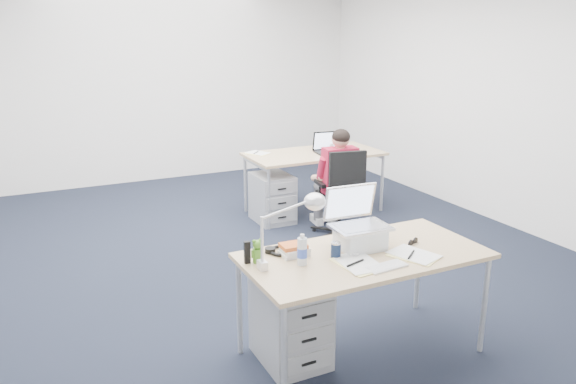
{
  "coord_description": "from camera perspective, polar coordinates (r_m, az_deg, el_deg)",
  "views": [
    {
      "loc": [
        -1.88,
        -4.61,
        2.14
      ],
      "look_at": [
        0.06,
        -0.61,
        0.85
      ],
      "focal_mm": 35.0,
      "sensor_mm": 36.0,
      "label": 1
    }
  ],
  "objects": [
    {
      "name": "bear_figurine",
      "position": [
        3.53,
        -3.14,
        -5.97
      ],
      "size": [
        0.08,
        0.06,
        0.16
      ],
      "primitive_type": null,
      "rotation": [
        0.0,
        0.0,
        0.02
      ],
      "color": "#357920",
      "rests_on": "desk_near"
    },
    {
      "name": "silver_laptop",
      "position": [
        3.75,
        7.41,
        -2.79
      ],
      "size": [
        0.39,
        0.32,
        0.4
      ],
      "primitive_type": null,
      "rotation": [
        0.0,
        0.0,
        -0.05
      ],
      "color": "silver",
      "rests_on": "desk_near"
    },
    {
      "name": "papers_left",
      "position": [
        3.55,
        7.14,
        -7.27
      ],
      "size": [
        0.23,
        0.32,
        0.01
      ],
      "primitive_type": "cube",
      "rotation": [
        0.0,
        0.0,
        -0.01
      ],
      "color": "#FFF393",
      "rests_on": "desk_near"
    },
    {
      "name": "office_chair",
      "position": [
        6.02,
        5.34,
        -1.97
      ],
      "size": [
        0.71,
        0.71,
        0.96
      ],
      "rotation": [
        0.0,
        0.0,
        -0.19
      ],
      "color": "black",
      "rests_on": "ground"
    },
    {
      "name": "desk_near",
      "position": [
        3.75,
        7.75,
        -6.86
      ],
      "size": [
        1.6,
        0.8,
        0.73
      ],
      "color": "tan",
      "rests_on": "ground"
    },
    {
      "name": "sunglasses",
      "position": [
        3.94,
        12.58,
        -5.01
      ],
      "size": [
        0.13,
        0.09,
        0.03
      ],
      "primitive_type": null,
      "rotation": [
        0.0,
        0.0,
        0.38
      ],
      "color": "black",
      "rests_on": "desk_near"
    },
    {
      "name": "book_stack",
      "position": [
        3.65,
        0.62,
        -5.88
      ],
      "size": [
        0.21,
        0.18,
        0.08
      ],
      "primitive_type": "cube",
      "rotation": [
        0.0,
        0.0,
        0.29
      ],
      "color": "silver",
      "rests_on": "desk_near"
    },
    {
      "name": "wireless_keyboard",
      "position": [
        3.53,
        9.95,
        -7.47
      ],
      "size": [
        0.28,
        0.13,
        0.01
      ],
      "primitive_type": "cube",
      "rotation": [
        0.0,
        0.0,
        0.08
      ],
      "color": "white",
      "rests_on": "desk_near"
    },
    {
      "name": "room",
      "position": [
        4.99,
        -3.73,
        11.25
      ],
      "size": [
        6.02,
        7.02,
        2.8
      ],
      "color": "silver",
      "rests_on": "ground"
    },
    {
      "name": "papers_right",
      "position": [
        3.74,
        12.64,
        -6.31
      ],
      "size": [
        0.31,
        0.36,
        0.01
      ],
      "primitive_type": "cube",
      "rotation": [
        0.0,
        0.0,
        0.38
      ],
      "color": "#FFF393",
      "rests_on": "desk_near"
    },
    {
      "name": "seated_person",
      "position": [
        6.08,
        4.76,
        1.2
      ],
      "size": [
        0.37,
        0.65,
        1.14
      ],
      "rotation": [
        0.0,
        0.0,
        -0.11
      ],
      "color": "maroon",
      "rests_on": "ground"
    },
    {
      "name": "desk_far",
      "position": [
        6.71,
        2.67,
        3.62
      ],
      "size": [
        1.6,
        0.8,
        0.73
      ],
      "color": "tan",
      "rests_on": "ground"
    },
    {
      "name": "dark_laptop",
      "position": [
        6.67,
        4.37,
        5.06
      ],
      "size": [
        0.4,
        0.39,
        0.26
      ],
      "primitive_type": null,
      "rotation": [
        0.0,
        0.0,
        -0.14
      ],
      "color": "black",
      "rests_on": "desk_far"
    },
    {
      "name": "drawer_pedestal_near",
      "position": [
        3.81,
        0.25,
        -13.11
      ],
      "size": [
        0.4,
        0.5,
        0.55
      ],
      "primitive_type": "cube",
      "color": "#A9ABAF",
      "rests_on": "ground"
    },
    {
      "name": "water_bottle",
      "position": [
        3.49,
        1.45,
        -5.85
      ],
      "size": [
        0.08,
        0.08,
        0.2
      ],
      "primitive_type": "cylinder",
      "rotation": [
        0.0,
        0.0,
        -0.26
      ],
      "color": "silver",
      "rests_on": "desk_near"
    },
    {
      "name": "far_papers",
      "position": [
        6.65,
        -3.13,
        3.95
      ],
      "size": [
        0.29,
        0.32,
        0.01
      ],
      "primitive_type": "cube",
      "rotation": [
        0.0,
        0.0,
        0.48
      ],
      "color": "white",
      "rests_on": "desk_far"
    },
    {
      "name": "far_cup",
      "position": [
        6.84,
        4.4,
        4.62
      ],
      "size": [
        0.07,
        0.07,
        0.09
      ],
      "primitive_type": "cylinder",
      "rotation": [
        0.0,
        0.0,
        -0.17
      ],
      "color": "white",
      "rests_on": "desk_far"
    },
    {
      "name": "desk_lamp",
      "position": [
        3.43,
        -0.54,
        -3.95
      ],
      "size": [
        0.43,
        0.26,
        0.46
      ],
      "primitive_type": null,
      "rotation": [
        0.0,
        0.0,
        0.3
      ],
      "color": "silver",
      "rests_on": "desk_near"
    },
    {
      "name": "floor",
      "position": [
        5.42,
        -3.4,
        -7.12
      ],
      "size": [
        7.0,
        7.0,
        0.0
      ],
      "primitive_type": "plane",
      "color": "black",
      "rests_on": "ground"
    },
    {
      "name": "drawer_pedestal_far",
      "position": [
        6.46,
        -1.61,
        -0.6
      ],
      "size": [
        0.4,
        0.5,
        0.55
      ],
      "primitive_type": "cube",
      "color": "#A9ABAF",
      "rests_on": "ground"
    },
    {
      "name": "cordless_phone",
      "position": [
        3.53,
        -4.17,
        -6.14
      ],
      "size": [
        0.04,
        0.03,
        0.15
      ],
      "primitive_type": "cube",
      "rotation": [
        0.0,
        0.0,
        -0.06
      ],
      "color": "black",
      "rests_on": "desk_near"
    },
    {
      "name": "computer_mouse",
      "position": [
        3.68,
        6.74,
        -6.16
      ],
      "size": [
        0.08,
        0.11,
        0.03
      ],
      "primitive_type": "ellipsoid",
      "rotation": [
        0.0,
        0.0,
        -0.3
      ],
      "color": "white",
      "rests_on": "desk_near"
    },
    {
      "name": "headphones",
      "position": [
        3.7,
        -0.63,
        -5.89
      ],
      "size": [
        0.27,
        0.25,
        0.04
      ],
      "primitive_type": null,
      "rotation": [
        0.0,
        0.0,
        -0.38
      ],
      "color": "black",
      "rests_on": "desk_near"
    },
    {
      "name": "can_koozie",
      "position": [
        3.62,
        4.88,
        -5.88
      ],
      "size": [
        0.08,
        0.08,
        0.1
      ],
      "primitive_type": "cylinder",
      "rotation": [
        0.0,
        0.0,
        -0.34
      ],
      "color": "#152443",
      "rests_on": "desk_near"
    }
  ]
}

